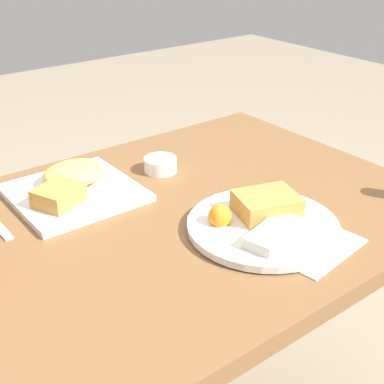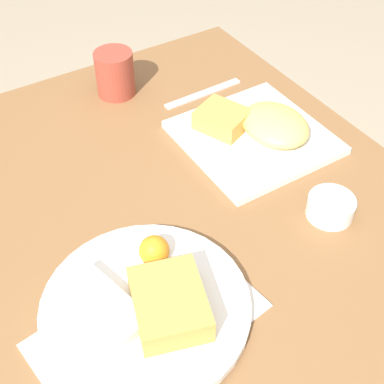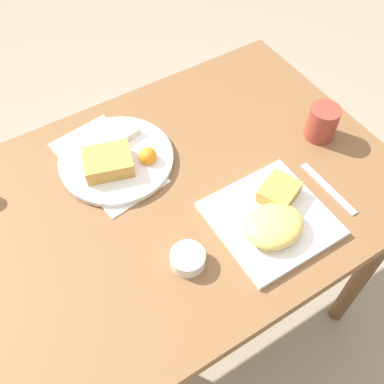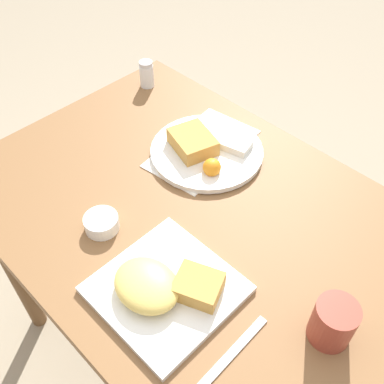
% 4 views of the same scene
% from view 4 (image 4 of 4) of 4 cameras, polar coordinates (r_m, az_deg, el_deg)
% --- Properties ---
extents(ground_plane, '(8.00, 8.00, 0.00)m').
position_cam_4_polar(ground_plane, '(1.64, -0.29, -19.06)').
color(ground_plane, gray).
extents(dining_table, '(1.03, 0.74, 0.74)m').
position_cam_4_polar(dining_table, '(1.09, -0.42, -5.11)').
color(dining_table, brown).
rests_on(dining_table, ground_plane).
extents(menu_card, '(0.21, 0.31, 0.00)m').
position_cam_4_polar(menu_card, '(1.15, 1.36, 5.58)').
color(menu_card, silver).
rests_on(menu_card, dining_table).
extents(plate_square_near, '(0.25, 0.25, 0.06)m').
position_cam_4_polar(plate_square_near, '(0.87, -3.70, -11.97)').
color(plate_square_near, white).
rests_on(plate_square_near, dining_table).
extents(plate_oval_far, '(0.28, 0.28, 0.05)m').
position_cam_4_polar(plate_oval_far, '(1.13, 1.69, 5.49)').
color(plate_oval_far, white).
rests_on(plate_oval_far, menu_card).
extents(sauce_ramekin, '(0.07, 0.07, 0.03)m').
position_cam_4_polar(sauce_ramekin, '(0.98, -11.42, -3.84)').
color(sauce_ramekin, white).
rests_on(sauce_ramekin, dining_table).
extents(salt_shaker, '(0.04, 0.04, 0.08)m').
position_cam_4_polar(salt_shaker, '(1.37, -5.77, 14.51)').
color(salt_shaker, white).
rests_on(salt_shaker, dining_table).
extents(butter_knife, '(0.02, 0.18, 0.00)m').
position_cam_4_polar(butter_knife, '(0.83, 5.22, -19.60)').
color(butter_knife, silver).
rests_on(butter_knife, dining_table).
extents(coffee_mug, '(0.08, 0.08, 0.09)m').
position_cam_4_polar(coffee_mug, '(0.84, 17.48, -15.51)').
color(coffee_mug, '#9E3D2D').
rests_on(coffee_mug, dining_table).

